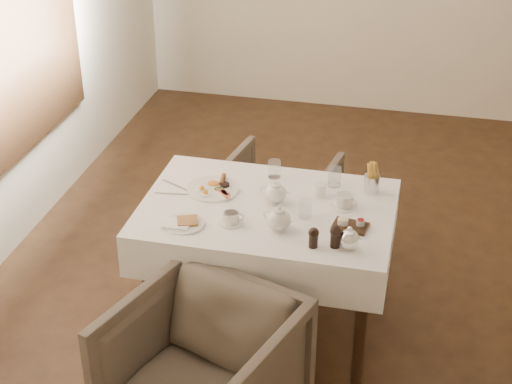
{
  "coord_description": "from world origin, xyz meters",
  "views": [
    {
      "loc": [
        0.19,
        -3.94,
        2.79
      ],
      "look_at": [
        -0.59,
        -0.59,
        0.82
      ],
      "focal_mm": 55.0,
      "sensor_mm": 36.0,
      "label": 1
    }
  ],
  "objects_px": {
    "teapot_centre": "(276,192)",
    "breakfast_plate": "(214,188)",
    "armchair_near": "(203,373)",
    "table": "(267,226)",
    "armchair_far": "(277,205)"
  },
  "relations": [
    {
      "from": "teapot_centre",
      "to": "breakfast_plate",
      "type": "bearing_deg",
      "value": 172.56
    },
    {
      "from": "armchair_near",
      "to": "breakfast_plate",
      "type": "height_order",
      "value": "breakfast_plate"
    },
    {
      "from": "table",
      "to": "breakfast_plate",
      "type": "xyz_separation_m",
      "value": [
        -0.31,
        0.11,
        0.13
      ]
    },
    {
      "from": "armchair_near",
      "to": "teapot_centre",
      "type": "relative_size",
      "value": 4.95
    },
    {
      "from": "table",
      "to": "armchair_far",
      "type": "height_order",
      "value": "table"
    },
    {
      "from": "table",
      "to": "armchair_far",
      "type": "bearing_deg",
      "value": 97.57
    },
    {
      "from": "table",
      "to": "armchair_far",
      "type": "distance_m",
      "value": 0.85
    },
    {
      "from": "armchair_near",
      "to": "armchair_far",
      "type": "bearing_deg",
      "value": 108.76
    },
    {
      "from": "armchair_far",
      "to": "breakfast_plate",
      "type": "xyz_separation_m",
      "value": [
        -0.21,
        -0.66,
        0.46
      ]
    },
    {
      "from": "table",
      "to": "armchair_near",
      "type": "relative_size",
      "value": 1.68
    },
    {
      "from": "armchair_near",
      "to": "teapot_centre",
      "type": "xyz_separation_m",
      "value": [
        0.14,
        0.87,
        0.47
      ]
    },
    {
      "from": "armchair_near",
      "to": "breakfast_plate",
      "type": "distance_m",
      "value": 1.04
    },
    {
      "from": "breakfast_plate",
      "to": "table",
      "type": "bearing_deg",
      "value": -1.17
    },
    {
      "from": "armchair_far",
      "to": "breakfast_plate",
      "type": "relative_size",
      "value": 2.42
    },
    {
      "from": "armchair_near",
      "to": "armchair_far",
      "type": "height_order",
      "value": "armchair_near"
    }
  ]
}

